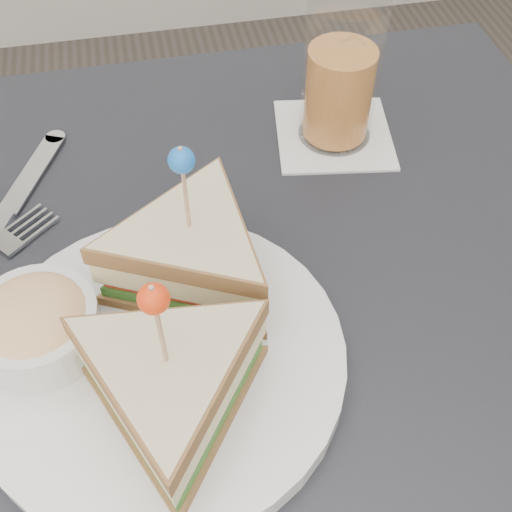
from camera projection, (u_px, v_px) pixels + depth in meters
name	position (u px, v px, depth m)	size (l,w,h in m)	color
table	(248.00, 347.00, 0.63)	(0.80, 0.80, 0.75)	black
plate_meal	(164.00, 327.00, 0.50)	(0.39, 0.39, 0.18)	silver
cutlery_knife	(11.00, 207.00, 0.65)	(0.11, 0.21, 0.01)	white
drink_set	(340.00, 81.00, 0.67)	(0.14, 0.14, 0.16)	silver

